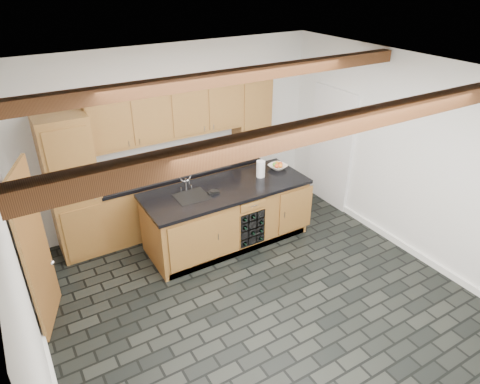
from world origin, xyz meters
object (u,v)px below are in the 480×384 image
Objects in this scene: island at (227,215)px; paper_towel at (261,169)px; fruit_bowl at (278,167)px; kitchen_scale at (213,192)px.

paper_towel is (0.62, 0.05, 0.59)m from island.
island is at bearing -171.77° from fruit_bowl.
island is 0.86m from paper_towel.
paper_towel is at bearing 4.90° from island.
paper_towel reaches higher than fruit_bowl.
kitchen_scale is at bearing -166.67° from island.
fruit_bowl is at bearing 8.23° from island.
kitchen_scale is (-0.26, -0.06, 0.49)m from island.
kitchen_scale is at bearing -170.72° from fruit_bowl.
kitchen_scale is 0.58× the size of fruit_bowl.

